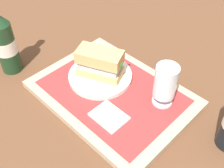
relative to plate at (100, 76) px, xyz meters
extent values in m
plane|color=brown|center=(0.07, -0.02, -0.03)|extent=(3.00, 3.00, 0.00)
cube|color=tan|center=(0.07, -0.02, -0.02)|extent=(0.44, 0.32, 0.02)
cube|color=#9E2D2D|center=(0.07, -0.02, -0.01)|extent=(0.38, 0.27, 0.00)
cylinder|color=silver|center=(0.00, 0.00, 0.00)|extent=(0.19, 0.19, 0.01)
cube|color=tan|center=(0.00, 0.00, 0.02)|extent=(0.14, 0.11, 0.02)
cube|color=#9EA3A8|center=(0.00, 0.00, 0.04)|extent=(0.13, 0.10, 0.02)
cube|color=silver|center=(0.00, 0.00, 0.05)|extent=(0.12, 0.09, 0.01)
sphere|color=#47932D|center=(0.05, 0.02, 0.06)|extent=(0.04, 0.04, 0.04)
cube|color=tan|center=(0.00, 0.00, 0.07)|extent=(0.14, 0.11, 0.04)
cylinder|color=silver|center=(0.19, 0.05, 0.00)|extent=(0.06, 0.06, 0.01)
cylinder|color=silver|center=(0.19, 0.05, 0.01)|extent=(0.01, 0.01, 0.02)
cylinder|color=silver|center=(0.19, 0.05, 0.07)|extent=(0.06, 0.06, 0.09)
cylinder|color=gold|center=(0.19, 0.05, 0.06)|extent=(0.06, 0.06, 0.07)
cylinder|color=white|center=(0.19, 0.05, 0.09)|extent=(0.05, 0.05, 0.01)
cube|color=white|center=(0.13, -0.09, 0.00)|extent=(0.09, 0.07, 0.01)
cylinder|color=#19381E|center=(-0.25, -0.15, 0.05)|extent=(0.06, 0.06, 0.17)
cylinder|color=silver|center=(-0.25, -0.15, 0.06)|extent=(0.07, 0.07, 0.05)
camera|label=1|loc=(0.45, -0.41, 0.56)|focal=43.97mm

